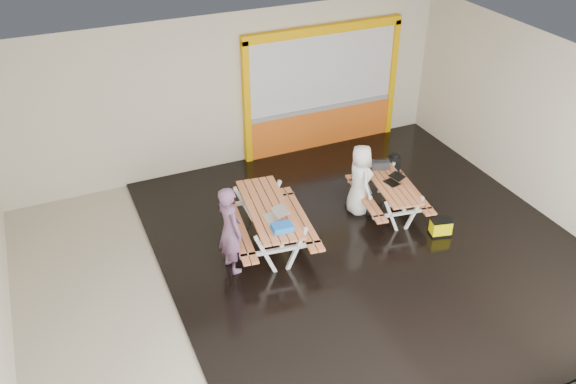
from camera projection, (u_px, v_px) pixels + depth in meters
name	position (u px, v px, depth m)	size (l,w,h in m)	color
room	(310.00, 180.00, 10.01)	(10.02, 8.02, 3.52)	beige
deck	(368.00, 245.00, 11.36)	(7.50, 7.98, 0.05)	black
kiosk	(322.00, 91.00, 13.96)	(3.88, 0.16, 3.00)	orange
picnic_table_left	(269.00, 217.00, 11.04)	(1.71, 2.31, 0.86)	#DD8453
picnic_table_right	(389.00, 189.00, 12.02)	(1.49, 1.98, 0.72)	#DD8453
person_left	(230.00, 229.00, 10.29)	(0.61, 0.40, 1.66)	#6C4765
person_right	(360.00, 180.00, 11.92)	(0.73, 0.48, 1.50)	white
laptop_left	(275.00, 216.00, 10.61)	(0.41, 0.37, 0.17)	silver
laptop_right	(394.00, 180.00, 11.89)	(0.39, 0.36, 0.14)	black
blue_pouch	(282.00, 227.00, 10.32)	(0.35, 0.25, 0.10)	blue
toolbox	(380.00, 165.00, 12.34)	(0.41, 0.30, 0.22)	black
backpack	(394.00, 163.00, 12.69)	(0.31, 0.27, 0.43)	black
dark_case	(371.00, 208.00, 12.25)	(0.32, 0.24, 0.12)	black
fluke_bag	(441.00, 227.00, 11.51)	(0.45, 0.35, 0.35)	black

